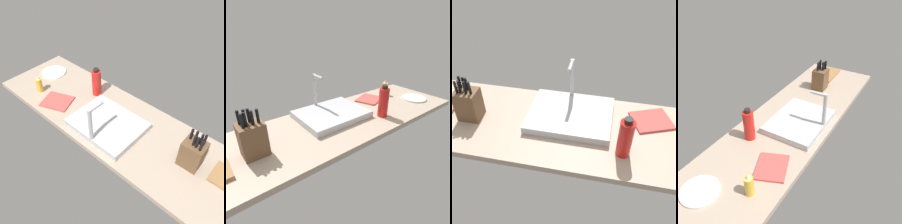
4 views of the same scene
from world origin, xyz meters
The scene contains 8 objects.
countertop_slab centered at (0.00, 0.00, 1.75)cm, with size 194.18×57.51×3.50cm, color tan.
sink_basin centered at (2.35, 7.36, 5.67)cm, with size 44.96×35.16×4.33cm, color #B7BABF.
faucet centered at (0.49, 22.75, 18.98)cm, with size 5.50×11.44×27.14cm.
knife_block centered at (-51.46, -2.51, 12.55)cm, with size 12.08×10.89×23.99cm.
soap_bottle centered at (65.67, 13.96, 9.48)cm, with size 4.71×4.71×13.78cm.
water_bottle centered at (31.48, -12.70, 13.73)cm, with size 6.87×6.87×21.94cm.
dinner_plate centered at (77.78, -8.12, 4.10)cm, with size 20.14×20.14×1.20cm, color silver.
dish_towel centered at (46.02, 13.69, 4.10)cm, with size 20.27×17.05×1.20cm, color #CC4C47.
Camera 1 is at (-73.64, 87.05, 118.76)cm, focal length 39.12 mm.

